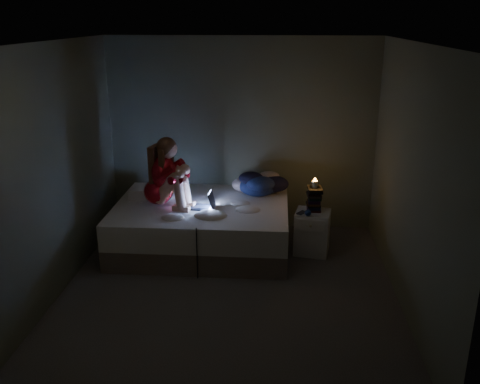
# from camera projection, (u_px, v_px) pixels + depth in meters

# --- Properties ---
(floor) EXTENTS (3.60, 3.80, 0.02)m
(floor) POSITION_uv_depth(u_px,v_px,m) (229.00, 292.00, 5.56)
(floor) COLOR #3C3937
(floor) RESTS_ON ground
(ceiling) EXTENTS (3.60, 3.80, 0.02)m
(ceiling) POSITION_uv_depth(u_px,v_px,m) (226.00, 41.00, 4.71)
(ceiling) COLOR silver
(ceiling) RESTS_ON ground
(wall_back) EXTENTS (3.60, 0.02, 2.60)m
(wall_back) POSITION_uv_depth(u_px,v_px,m) (241.00, 135.00, 6.94)
(wall_back) COLOR #5D634C
(wall_back) RESTS_ON ground
(wall_front) EXTENTS (3.60, 0.02, 2.60)m
(wall_front) POSITION_uv_depth(u_px,v_px,m) (199.00, 264.00, 3.34)
(wall_front) COLOR #5D634C
(wall_front) RESTS_ON ground
(wall_left) EXTENTS (0.02, 3.80, 2.60)m
(wall_left) POSITION_uv_depth(u_px,v_px,m) (53.00, 173.00, 5.27)
(wall_left) COLOR #5D634C
(wall_left) RESTS_ON ground
(wall_right) EXTENTS (0.02, 3.80, 2.60)m
(wall_right) POSITION_uv_depth(u_px,v_px,m) (412.00, 181.00, 5.01)
(wall_right) COLOR #5D634C
(wall_right) RESTS_ON ground
(bed) EXTENTS (2.16, 1.62, 0.59)m
(bed) POSITION_uv_depth(u_px,v_px,m) (202.00, 226.00, 6.53)
(bed) COLOR silver
(bed) RESTS_ON ground
(pillow) EXTENTS (0.49, 0.35, 0.14)m
(pillow) POSITION_uv_depth(u_px,v_px,m) (151.00, 192.00, 6.65)
(pillow) COLOR silver
(pillow) RESTS_ON bed
(woman) EXTENTS (0.62, 0.47, 0.89)m
(woman) POSITION_uv_depth(u_px,v_px,m) (157.00, 172.00, 6.24)
(woman) COLOR #750006
(woman) RESTS_ON bed
(laptop) EXTENTS (0.33, 0.24, 0.22)m
(laptop) POSITION_uv_depth(u_px,v_px,m) (201.00, 199.00, 6.27)
(laptop) COLOR black
(laptop) RESTS_ON bed
(clothes_pile) EXTENTS (0.55, 0.45, 0.32)m
(clothes_pile) POSITION_uv_depth(u_px,v_px,m) (258.00, 182.00, 6.75)
(clothes_pile) COLOR #0D144D
(clothes_pile) RESTS_ON bed
(nightstand) EXTENTS (0.47, 0.43, 0.55)m
(nightstand) POSITION_uv_depth(u_px,v_px,m) (312.00, 232.00, 6.39)
(nightstand) COLOR silver
(nightstand) RESTS_ON ground
(book_stack) EXTENTS (0.19, 0.25, 0.30)m
(book_stack) POSITION_uv_depth(u_px,v_px,m) (314.00, 199.00, 6.31)
(book_stack) COLOR black
(book_stack) RESTS_ON nightstand
(candle) EXTENTS (0.07, 0.07, 0.08)m
(candle) POSITION_uv_depth(u_px,v_px,m) (315.00, 184.00, 6.25)
(candle) COLOR beige
(candle) RESTS_ON book_stack
(phone) EXTENTS (0.12, 0.16, 0.01)m
(phone) POSITION_uv_depth(u_px,v_px,m) (303.00, 213.00, 6.23)
(phone) COLOR black
(phone) RESTS_ON nightstand
(blue_orb) EXTENTS (0.08, 0.08, 0.08)m
(blue_orb) POSITION_uv_depth(u_px,v_px,m) (310.00, 213.00, 6.15)
(blue_orb) COLOR navy
(blue_orb) RESTS_ON nightstand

